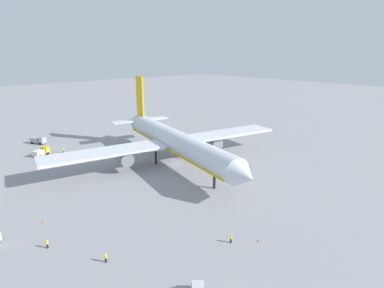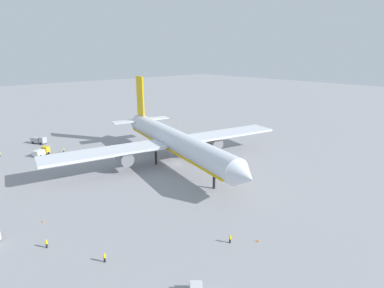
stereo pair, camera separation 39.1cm
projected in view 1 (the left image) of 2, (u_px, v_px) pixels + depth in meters
ground_plane at (176, 164)px, 98.06m from camera, size 600.00×600.00×0.00m
airliner at (174, 141)px, 97.09m from camera, size 72.02×77.22×25.07m
service_truck_1 at (38, 140)px, 119.35m from camera, size 6.18×4.78×2.72m
service_truck_5 at (41, 152)px, 105.75m from camera, size 4.54×5.82×2.61m
ground_worker_0 at (63, 150)px, 108.87m from camera, size 0.57×0.57×1.74m
ground_worker_2 at (106, 258)px, 52.02m from camera, size 0.57×0.57×1.71m
ground_worker_3 at (231, 239)px, 57.38m from camera, size 0.44×0.44×1.64m
ground_worker_4 at (47, 244)px, 55.80m from camera, size 0.53×0.53×1.65m
traffic_cone_0 at (177, 124)px, 150.79m from camera, size 0.36×0.36×0.55m
traffic_cone_1 at (183, 123)px, 152.91m from camera, size 0.36×0.36×0.55m
traffic_cone_2 at (44, 221)px, 64.32m from camera, size 0.36×0.36×0.55m
traffic_cone_3 at (183, 128)px, 144.28m from camera, size 0.36×0.36×0.55m
traffic_cone_4 at (259, 240)px, 57.91m from camera, size 0.36×0.36×0.55m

